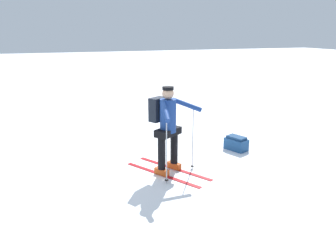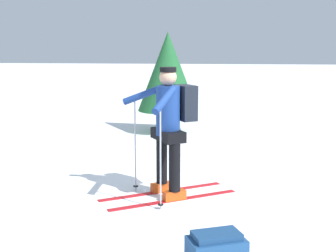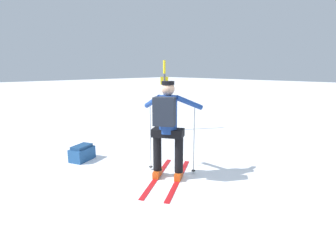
{
  "view_description": "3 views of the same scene",
  "coord_description": "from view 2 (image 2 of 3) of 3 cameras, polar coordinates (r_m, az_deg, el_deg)",
  "views": [
    {
      "loc": [
        6.37,
        -1.77,
        2.71
      ],
      "look_at": [
        0.67,
        0.29,
        0.96
      ],
      "focal_mm": 35.0,
      "sensor_mm": 36.0,
      "label": 1
    },
    {
      "loc": [
        0.05,
        6.28,
        2.03
      ],
      "look_at": [
        0.67,
        0.29,
        0.96
      ],
      "focal_mm": 50.0,
      "sensor_mm": 36.0,
      "label": 2
    },
    {
      "loc": [
        -2.45,
        -2.83,
        1.93
      ],
      "look_at": [
        0.67,
        0.29,
        0.96
      ],
      "focal_mm": 28.0,
      "sensor_mm": 36.0,
      "label": 3
    }
  ],
  "objects": [
    {
      "name": "ground_plane",
      "position": [
        6.59,
        6.13,
        -7.88
      ],
      "size": [
        80.0,
        80.0,
        0.0
      ],
      "primitive_type": "plane",
      "color": "white"
    },
    {
      "name": "skier",
      "position": [
        6.12,
        0.26,
        0.38
      ],
      "size": [
        1.81,
        1.37,
        1.72
      ],
      "color": "red",
      "rests_on": "ground_plane"
    },
    {
      "name": "dropped_backpack",
      "position": [
        4.44,
        5.91,
        -14.86
      ],
      "size": [
        0.59,
        0.48,
        0.33
      ],
      "color": "navy",
      "rests_on": "ground_plane"
    },
    {
      "name": "pine_tree",
      "position": [
        10.66,
        -0.03,
        6.65
      ],
      "size": [
        1.37,
        1.37,
        2.28
      ],
      "color": "#4C331E",
      "rests_on": "ground_plane"
    }
  ]
}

